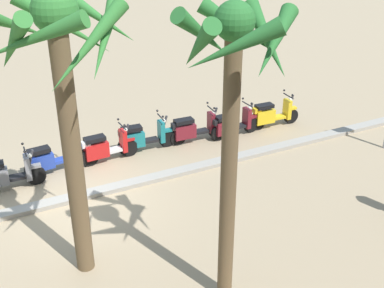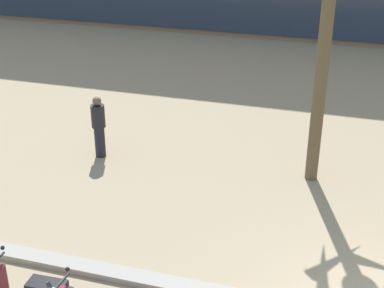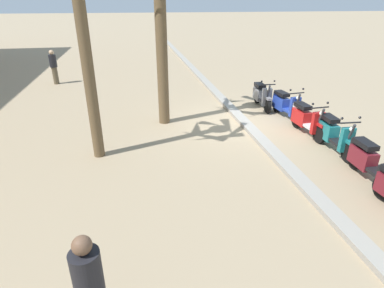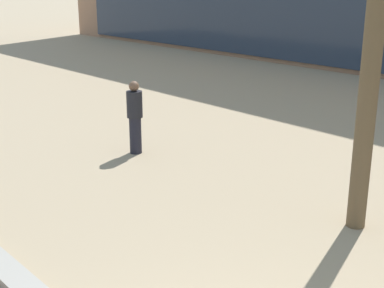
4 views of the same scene
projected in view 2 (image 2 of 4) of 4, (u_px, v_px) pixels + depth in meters
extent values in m
cube|color=#283342|center=(245.00, 0.00, 23.89)|extent=(43.06, 0.12, 2.80)
cube|color=black|center=(47.00, 286.00, 8.68)|extent=(0.61, 0.33, 0.12)
sphere|color=black|center=(3.00, 248.00, 8.91)|extent=(0.07, 0.07, 0.07)
cylinder|color=black|center=(59.00, 285.00, 8.28)|extent=(0.07, 0.56, 0.04)
sphere|color=black|center=(68.00, 269.00, 8.43)|extent=(0.07, 0.07, 0.07)
cylinder|color=brown|center=(322.00, 69.00, 12.15)|extent=(0.28, 0.28, 5.33)
cylinder|color=black|center=(100.00, 141.00, 14.16)|extent=(0.26, 0.26, 0.80)
cylinder|color=black|center=(98.00, 116.00, 13.86)|extent=(0.34, 0.34, 0.57)
sphere|color=brown|center=(97.00, 101.00, 13.69)|extent=(0.22, 0.22, 0.22)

